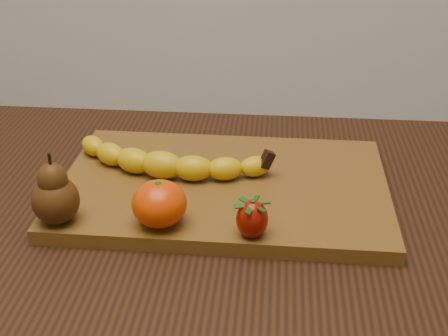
# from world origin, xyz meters

# --- Properties ---
(table) EXTENTS (1.00, 0.70, 0.76)m
(table) POSITION_xyz_m (0.00, 0.00, 0.66)
(table) COLOR black
(table) RESTS_ON ground
(cutting_board) EXTENTS (0.45, 0.30, 0.02)m
(cutting_board) POSITION_xyz_m (0.06, 0.06, 0.77)
(cutting_board) COLOR brown
(cutting_board) RESTS_ON table
(banana) EXTENTS (0.26, 0.11, 0.04)m
(banana) POSITION_xyz_m (-0.03, 0.07, 0.80)
(banana) COLOR #DDB30A
(banana) RESTS_ON cutting_board
(pear) EXTENTS (0.06, 0.06, 0.09)m
(pear) POSITION_xyz_m (-0.14, -0.06, 0.83)
(pear) COLOR #44250B
(pear) RESTS_ON cutting_board
(mandarin) EXTENTS (0.08, 0.08, 0.06)m
(mandarin) POSITION_xyz_m (-0.01, -0.05, 0.81)
(mandarin) COLOR #D53A02
(mandarin) RESTS_ON cutting_board
(strawberry) EXTENTS (0.05, 0.05, 0.05)m
(strawberry) POSITION_xyz_m (0.10, -0.07, 0.80)
(strawberry) COLOR #8C0E03
(strawberry) RESTS_ON cutting_board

